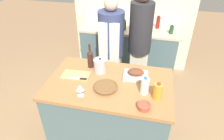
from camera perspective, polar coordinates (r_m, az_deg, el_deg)
The scene contains 19 objects.
ground_plane at distance 2.86m, azimuth -0.61°, elevation -17.57°, with size 12.00×12.00×0.00m, color #9E7A56.
kitchen_island at distance 2.54m, azimuth -0.66°, elevation -11.37°, with size 1.40×0.88×0.87m.
back_counter at distance 3.75m, azimuth 4.72°, elevation 5.36°, with size 1.70×0.60×0.92m.
back_wall at distance 3.78m, azimuth 6.16°, elevation 18.80°, with size 2.20×0.10×2.55m.
roasting_pan at distance 2.32m, azimuth 6.78°, elevation -1.23°, with size 0.30×0.23×0.11m.
wicker_basket at distance 2.15m, azimuth -1.87°, elevation -4.87°, with size 0.26×0.26×0.04m.
cutting_board at distance 2.38m, azimuth -10.26°, elevation -1.48°, with size 0.34×0.20×0.02m.
stock_pot at distance 2.38m, azimuth -3.42°, elevation 1.24°, with size 0.15×0.15×0.19m.
mixing_bowl at distance 1.94m, azimuth 9.09°, elevation -10.05°, with size 0.13×0.13×0.06m.
juice_jug at distance 2.04m, azimuth 12.93°, elevation -5.93°, with size 0.09×0.09×0.19m.
milk_jug at distance 2.07m, azimuth 9.34°, elevation -4.52°, with size 0.09×0.09×0.20m.
wine_bottle_green at distance 2.47m, azimuth -6.21°, elevation 3.37°, with size 0.07×0.07×0.31m.
wine_glass_left at distance 2.04m, azimuth -9.18°, elevation -5.06°, with size 0.08×0.08×0.14m.
knife_chef at distance 2.30m, azimuth -9.57°, elevation -2.42°, with size 0.21×0.05×0.01m.
condiment_bottle_tall at distance 3.43m, azimuth 3.61°, elevation 12.68°, with size 0.05×0.05×0.19m.
condiment_bottle_short at distance 3.58m, azimuth 13.02°, elevation 13.09°, with size 0.07×0.07×0.22m.
condiment_bottle_extra at distance 3.43m, azimuth 16.63°, elevation 10.97°, with size 0.07×0.07×0.15m.
person_cook_aproned at distance 2.95m, azimuth -0.25°, elevation 6.45°, with size 0.37×0.37×1.61m.
person_cook_guest at distance 2.92m, azimuth 7.91°, elevation 7.85°, with size 0.32×0.32×1.75m.
Camera 1 is at (0.42, -1.74, 2.23)m, focal length 32.00 mm.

